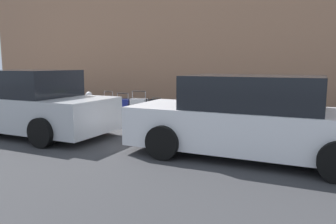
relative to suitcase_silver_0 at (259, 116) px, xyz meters
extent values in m
plane|color=#333335|center=(4.24, 0.86, -0.41)|extent=(40.00, 40.00, 0.00)
cube|color=#9E9B93|center=(4.24, -1.64, -0.34)|extent=(18.00, 5.00, 0.14)
cube|color=#9EA0A8|center=(0.00, 0.00, 0.00)|extent=(0.44, 0.22, 0.54)
cube|color=black|center=(0.00, 0.00, 0.00)|extent=(0.43, 0.08, 0.55)
cylinder|color=gray|center=(-0.18, -0.02, 0.38)|extent=(0.02, 0.02, 0.22)
cylinder|color=gray|center=(0.18, 0.02, 0.38)|extent=(0.02, 0.02, 0.22)
cylinder|color=black|center=(0.00, 0.00, 0.49)|extent=(0.36, 0.06, 0.02)
cylinder|color=black|center=(-0.19, -0.02, -0.25)|extent=(0.05, 0.02, 0.04)
cylinder|color=black|center=(0.19, 0.02, -0.25)|extent=(0.05, 0.02, 0.04)
cube|color=navy|center=(0.50, 0.10, -0.02)|extent=(0.36, 0.25, 0.51)
cube|color=black|center=(0.50, 0.10, -0.02)|extent=(0.36, 0.05, 0.52)
cylinder|color=gray|center=(0.35, 0.11, 0.33)|extent=(0.02, 0.02, 0.18)
cylinder|color=gray|center=(0.65, 0.10, 0.33)|extent=(0.02, 0.02, 0.18)
cylinder|color=black|center=(0.50, 0.10, 0.42)|extent=(0.29, 0.03, 0.02)
cylinder|color=black|center=(0.35, 0.11, -0.25)|extent=(0.04, 0.02, 0.04)
cylinder|color=black|center=(0.65, 0.10, -0.25)|extent=(0.04, 0.02, 0.04)
cube|color=red|center=(0.97, 0.09, -0.01)|extent=(0.36, 0.21, 0.53)
cube|color=black|center=(0.97, 0.09, -0.01)|extent=(0.37, 0.04, 0.54)
cylinder|color=gray|center=(0.82, 0.09, 0.41)|extent=(0.02, 0.02, 0.30)
cylinder|color=gray|center=(1.12, 0.09, 0.41)|extent=(0.02, 0.02, 0.30)
cylinder|color=black|center=(0.97, 0.09, 0.56)|extent=(0.30, 0.03, 0.02)
cylinder|color=black|center=(0.82, 0.09, -0.25)|extent=(0.04, 0.02, 0.04)
cylinder|color=black|center=(1.13, 0.09, -0.25)|extent=(0.04, 0.02, 0.04)
cube|color=#59601E|center=(1.46, 0.15, 0.12)|extent=(0.40, 0.28, 0.77)
cube|color=black|center=(1.46, 0.15, 0.12)|extent=(0.39, 0.08, 0.79)
cylinder|color=gray|center=(1.30, 0.16, 0.61)|extent=(0.02, 0.02, 0.22)
cylinder|color=gray|center=(1.62, 0.14, 0.61)|extent=(0.02, 0.02, 0.22)
cylinder|color=black|center=(1.46, 0.15, 0.72)|extent=(0.32, 0.05, 0.02)
cylinder|color=black|center=(1.29, 0.16, -0.25)|extent=(0.05, 0.02, 0.04)
cylinder|color=black|center=(1.62, 0.14, -0.25)|extent=(0.05, 0.02, 0.04)
cube|color=#0F606B|center=(1.95, 0.02, 0.02)|extent=(0.38, 0.21, 0.59)
cube|color=black|center=(1.95, 0.02, 0.02)|extent=(0.39, 0.04, 0.60)
cylinder|color=gray|center=(1.79, 0.02, 0.44)|extent=(0.02, 0.02, 0.25)
cylinder|color=gray|center=(2.12, 0.02, 0.44)|extent=(0.02, 0.02, 0.25)
cylinder|color=black|center=(1.95, 0.02, 0.57)|extent=(0.32, 0.02, 0.02)
cylinder|color=black|center=(1.79, 0.02, -0.25)|extent=(0.04, 0.02, 0.04)
cylinder|color=black|center=(2.12, 0.02, -0.25)|extent=(0.04, 0.02, 0.04)
cube|color=maroon|center=(2.46, 0.05, -0.02)|extent=(0.41, 0.24, 0.51)
cube|color=black|center=(2.46, 0.05, -0.02)|extent=(0.41, 0.06, 0.52)
cylinder|color=gray|center=(2.29, 0.04, 0.26)|extent=(0.02, 0.02, 0.04)
cylinder|color=gray|center=(2.63, 0.06, 0.26)|extent=(0.02, 0.02, 0.04)
cylinder|color=black|center=(2.46, 0.05, 0.28)|extent=(0.34, 0.04, 0.02)
cylinder|color=black|center=(2.28, 0.04, -0.25)|extent=(0.04, 0.02, 0.04)
cylinder|color=black|center=(2.63, 0.06, -0.25)|extent=(0.04, 0.02, 0.04)
cube|color=black|center=(2.94, 0.01, 0.02)|extent=(0.35, 0.20, 0.59)
cube|color=black|center=(2.94, 0.01, 0.02)|extent=(0.35, 0.05, 0.60)
cylinder|color=gray|center=(2.80, 0.02, 0.34)|extent=(0.02, 0.02, 0.04)
cylinder|color=gray|center=(3.09, 0.01, 0.34)|extent=(0.02, 0.02, 0.04)
cylinder|color=black|center=(2.94, 0.01, 0.36)|extent=(0.29, 0.04, 0.02)
cylinder|color=black|center=(2.80, 0.02, -0.25)|extent=(0.04, 0.02, 0.04)
cylinder|color=black|center=(3.09, 0.01, -0.25)|extent=(0.04, 0.02, 0.04)
cube|color=#9EA0A8|center=(3.47, 0.12, 0.03)|extent=(0.50, 0.26, 0.60)
cube|color=black|center=(3.47, 0.12, 0.03)|extent=(0.50, 0.06, 0.61)
cylinder|color=gray|center=(3.26, 0.11, 0.44)|extent=(0.02, 0.02, 0.22)
cylinder|color=gray|center=(3.69, 0.13, 0.44)|extent=(0.02, 0.02, 0.22)
cylinder|color=black|center=(3.47, 0.12, 0.55)|extent=(0.43, 0.04, 0.02)
cylinder|color=black|center=(3.25, 0.11, -0.25)|extent=(0.04, 0.02, 0.04)
cylinder|color=black|center=(3.69, 0.13, -0.25)|extent=(0.04, 0.02, 0.04)
cube|color=navy|center=(4.04, 0.09, 0.01)|extent=(0.44, 0.28, 0.55)
cube|color=black|center=(4.04, 0.09, 0.01)|extent=(0.43, 0.08, 0.57)
cylinder|color=gray|center=(3.86, 0.08, 0.37)|extent=(0.02, 0.02, 0.18)
cylinder|color=gray|center=(4.22, 0.11, 0.37)|extent=(0.02, 0.02, 0.18)
cylinder|color=black|center=(4.04, 0.09, 0.47)|extent=(0.36, 0.05, 0.02)
cylinder|color=black|center=(3.86, 0.08, -0.25)|extent=(0.05, 0.02, 0.04)
cylinder|color=black|center=(4.22, 0.11, -0.25)|extent=(0.05, 0.02, 0.04)
cube|color=red|center=(4.54, 0.10, 0.01)|extent=(0.37, 0.27, 0.57)
cube|color=black|center=(4.54, 0.10, 0.01)|extent=(0.36, 0.06, 0.58)
cylinder|color=gray|center=(4.39, 0.10, 0.40)|extent=(0.02, 0.02, 0.21)
cylinder|color=gray|center=(4.69, 0.11, 0.40)|extent=(0.02, 0.02, 0.21)
cylinder|color=black|center=(4.54, 0.10, 0.51)|extent=(0.30, 0.04, 0.02)
cylinder|color=black|center=(4.39, 0.10, -0.25)|extent=(0.04, 0.02, 0.04)
cylinder|color=black|center=(4.69, 0.11, -0.25)|extent=(0.04, 0.02, 0.04)
cylinder|color=#99999E|center=(5.29, 0.08, 0.02)|extent=(0.20, 0.20, 0.59)
sphere|color=#99999E|center=(5.29, 0.08, 0.37)|extent=(0.21, 0.21, 0.21)
cylinder|color=#99999E|center=(5.44, 0.08, 0.05)|extent=(0.09, 0.10, 0.09)
cylinder|color=#99999E|center=(5.14, 0.08, 0.05)|extent=(0.09, 0.10, 0.09)
cylinder|color=brown|center=(5.75, 0.23, 0.07)|extent=(0.16, 0.16, 0.68)
cylinder|color=slate|center=(-1.05, -0.17, 0.25)|extent=(0.05, 0.05, 1.05)
cube|color=#1E2328|center=(-1.05, -0.17, 0.89)|extent=(0.12, 0.09, 0.22)
cube|color=silver|center=(-0.17, 2.54, 0.14)|extent=(4.76, 1.90, 0.75)
cube|color=black|center=(-0.17, 2.54, 0.82)|extent=(2.50, 1.67, 0.62)
cylinder|color=black|center=(1.31, 3.34, -0.09)|extent=(0.65, 0.25, 0.64)
cylinder|color=black|center=(1.24, 1.62, -0.09)|extent=(0.65, 0.25, 0.64)
cylinder|color=black|center=(-1.66, 1.74, -0.09)|extent=(0.65, 0.25, 0.64)
cube|color=#B2B5BA|center=(5.39, 2.54, 0.16)|extent=(4.63, 1.99, 0.79)
cube|color=black|center=(5.39, 2.54, 0.88)|extent=(2.45, 1.74, 0.65)
cylinder|color=black|center=(6.76, 1.58, -0.09)|extent=(0.65, 0.25, 0.64)
cylinder|color=black|center=(4.03, 3.50, -0.09)|extent=(0.65, 0.25, 0.64)
cylinder|color=black|center=(3.94, 1.73, -0.09)|extent=(0.65, 0.25, 0.64)
camera|label=1|loc=(-1.02, 8.76, 1.34)|focal=35.06mm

